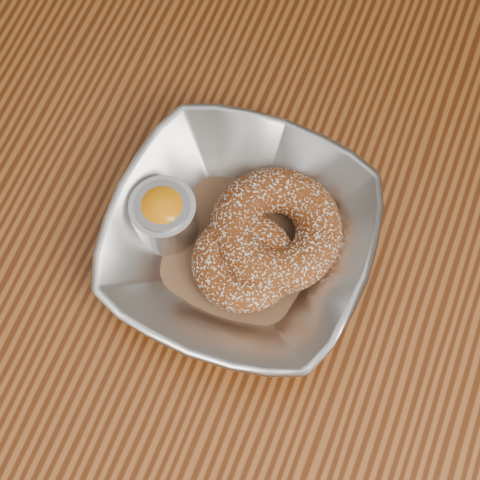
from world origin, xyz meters
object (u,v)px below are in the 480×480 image
at_px(donut_front, 244,262).
at_px(donut_back, 276,230).
at_px(table, 243,209).
at_px(serving_bowl, 240,241).
at_px(ramekin, 164,215).

bearing_deg(donut_front, donut_back, 66.99).
bearing_deg(donut_back, table, 131.87).
xyz_separation_m(serving_bowl, ramekin, (-0.07, -0.00, 0.01)).
bearing_deg(donut_back, donut_front, -113.01).
distance_m(donut_back, donut_front, 0.04).
height_order(donut_back, ramekin, ramekin).
bearing_deg(donut_front, ramekin, 171.61).
relative_size(table, serving_bowl, 5.44).
distance_m(serving_bowl, donut_front, 0.02).
distance_m(serving_bowl, donut_back, 0.03).
height_order(donut_front, ramekin, ramekin).
bearing_deg(ramekin, donut_front, -8.39).
relative_size(table, donut_back, 10.65).
relative_size(table, donut_front, 13.61).
distance_m(table, donut_back, 0.15).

